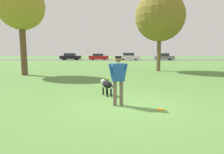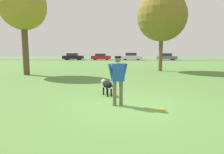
# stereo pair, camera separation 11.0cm
# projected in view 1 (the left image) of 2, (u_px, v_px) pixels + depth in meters

# --- Properties ---
(ground_plane) EXTENTS (120.00, 120.00, 0.00)m
(ground_plane) POSITION_uv_depth(u_px,v_px,m) (127.00, 105.00, 6.99)
(ground_plane) COLOR #56843D
(far_road_strip) EXTENTS (120.00, 6.00, 0.01)m
(far_road_strip) POSITION_uv_depth(u_px,v_px,m) (122.00, 60.00, 41.26)
(far_road_strip) COLOR #5B5B59
(far_road_strip) RESTS_ON ground_plane
(person) EXTENTS (0.68, 0.32, 1.72)m
(person) POSITION_uv_depth(u_px,v_px,m) (118.00, 76.00, 6.86)
(person) COLOR #665B4C
(person) RESTS_ON ground_plane
(dog) EXTENTS (0.64, 1.00, 0.66)m
(dog) POSITION_uv_depth(u_px,v_px,m) (107.00, 85.00, 8.51)
(dog) COLOR black
(dog) RESTS_ON ground_plane
(frisbee) EXTENTS (0.24, 0.24, 0.02)m
(frisbee) POSITION_uv_depth(u_px,v_px,m) (161.00, 110.00, 6.45)
(frisbee) COLOR orange
(frisbee) RESTS_ON ground_plane
(tree_near_left) EXTENTS (3.54, 3.54, 7.02)m
(tree_near_left) POSITION_uv_depth(u_px,v_px,m) (21.00, 7.00, 15.06)
(tree_near_left) COLOR brown
(tree_near_left) RESTS_ON ground_plane
(tree_mid_center) EXTENTS (4.54, 4.54, 7.27)m
(tree_mid_center) POSITION_uv_depth(u_px,v_px,m) (160.00, 17.00, 18.21)
(tree_mid_center) COLOR brown
(tree_mid_center) RESTS_ON ground_plane
(parked_car_black) EXTENTS (4.22, 1.72, 1.40)m
(parked_car_black) POSITION_uv_depth(u_px,v_px,m) (71.00, 57.00, 41.25)
(parked_car_black) COLOR black
(parked_car_black) RESTS_ON ground_plane
(parked_car_red) EXTENTS (4.11, 1.87, 1.31)m
(parked_car_red) POSITION_uv_depth(u_px,v_px,m) (99.00, 57.00, 41.28)
(parked_car_red) COLOR red
(parked_car_red) RESTS_ON ground_plane
(parked_car_white) EXTENTS (4.29, 1.87, 1.48)m
(parked_car_white) POSITION_uv_depth(u_px,v_px,m) (129.00, 56.00, 40.91)
(parked_car_white) COLOR white
(parked_car_white) RESTS_ON ground_plane
(parked_car_grey) EXTENTS (3.97, 1.83, 1.38)m
(parked_car_grey) POSITION_uv_depth(u_px,v_px,m) (164.00, 57.00, 40.47)
(parked_car_grey) COLOR slate
(parked_car_grey) RESTS_ON ground_plane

